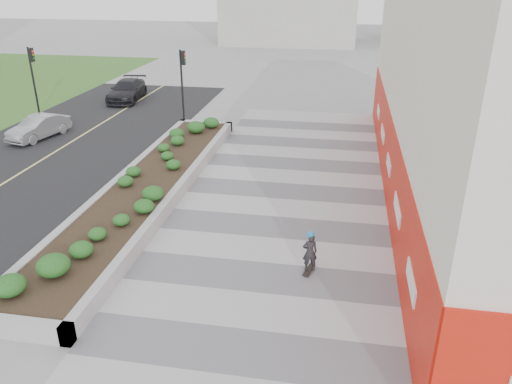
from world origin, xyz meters
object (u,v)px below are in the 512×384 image
traffic_signal_near (183,75)px  car_silver (39,127)px  planter (148,184)px  traffic_signal_far (33,72)px  skateboarder (310,252)px  car_dark (127,90)px

traffic_signal_near → car_silver: traffic_signal_near is taller
planter → traffic_signal_far: (-10.93, 10.00, 2.34)m
planter → traffic_signal_far: 15.00m
skateboarder → car_silver: 18.70m
car_dark → car_silver: bearing=-104.3°
planter → car_silver: 10.38m
traffic_signal_far → car_silver: (2.44, -4.02, -2.16)m
car_silver → planter: bearing=-21.9°
traffic_signal_far → planter: bearing=-42.5°
traffic_signal_far → car_dark: 6.50m
traffic_signal_near → car_silver: 8.41m
traffic_signal_far → skateboarder: size_ratio=3.05×
traffic_signal_near → skateboarder: (8.61, -15.18, -2.06)m
car_dark → skateboarder: bearing=-61.1°
planter → car_silver: (-8.49, 5.98, 0.18)m
traffic_signal_near → car_dark: traffic_signal_near is taller
traffic_signal_near → traffic_signal_far: bearing=-176.9°
skateboarder → car_silver: bearing=159.4°
traffic_signal_far → car_dark: bearing=54.2°
traffic_signal_near → car_dark: 7.47m
car_silver → skateboarder: bearing=-21.5°
skateboarder → traffic_signal_near: bearing=133.7°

